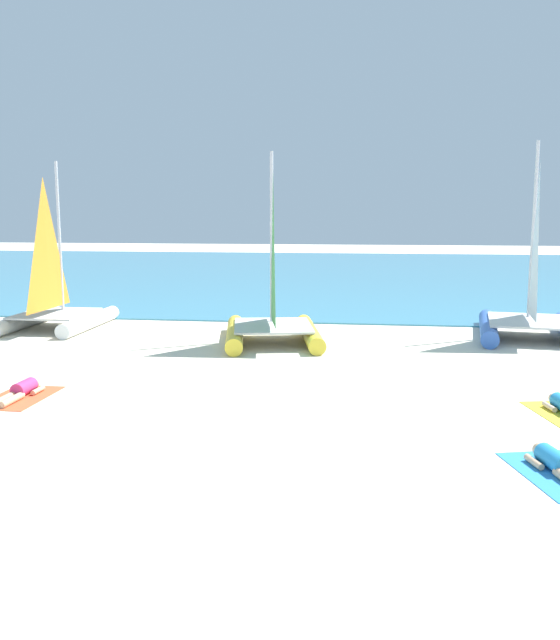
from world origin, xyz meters
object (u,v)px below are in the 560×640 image
object	(u,v)px
sailboat_blue	(530,310)
sunbather_left	(21,391)
towel_left	(20,397)
sailboat_white	(56,304)
towel_middle	(560,474)
sunbather_middle	(558,464)
sailboat_yellow	(273,315)

from	to	relation	value
sailboat_blue	sunbather_left	world-z (taller)	sailboat_blue
towel_left	sunbather_left	distance (m)	0.14
sailboat_white	towel_middle	world-z (taller)	sailboat_white
towel_left	sunbather_middle	size ratio (longest dim) A/B	1.23
sailboat_yellow	sailboat_white	bearing A→B (deg)	158.03
sailboat_white	sunbather_middle	distance (m)	16.90
sailboat_yellow	sunbather_left	distance (m)	7.86
sailboat_white	sunbather_left	distance (m)	8.61
sailboat_blue	sunbather_middle	size ratio (longest dim) A/B	3.78
sailboat_white	towel_left	xyz separation A→B (m)	(3.07, -8.08, -0.80)
towel_middle	sunbather_middle	size ratio (longest dim) A/B	1.23
sailboat_blue	towel_left	size ratio (longest dim) A/B	3.08
towel_middle	sailboat_blue	bearing A→B (deg)	80.05
sunbather_left	towel_middle	size ratio (longest dim) A/B	0.82
towel_left	towel_middle	world-z (taller)	same
sailboat_yellow	towel_middle	xyz separation A→B (m)	(5.59, -9.48, -0.81)
sailboat_blue	towel_left	bearing A→B (deg)	-137.00
towel_left	sailboat_yellow	bearing A→B (deg)	57.21
sailboat_blue	towel_left	xyz separation A→B (m)	(-11.82, -8.32, -0.87)
sailboat_white	towel_middle	bearing A→B (deg)	-40.70
sailboat_blue	towel_middle	size ratio (longest dim) A/B	3.08
sunbather_left	towel_middle	distance (m)	10.28
towel_left	sailboat_white	bearing A→B (deg)	110.79
sailboat_white	sunbather_middle	world-z (taller)	sailboat_white
sailboat_blue	towel_middle	world-z (taller)	sailboat_blue
sunbather_left	sailboat_yellow	bearing A→B (deg)	57.51
sailboat_yellow	sunbather_left	bearing A→B (deg)	-133.79
sailboat_blue	sailboat_white	size ratio (longest dim) A/B	1.09
towel_left	towel_middle	xyz separation A→B (m)	(9.86, -2.86, 0.00)
sailboat_yellow	towel_middle	size ratio (longest dim) A/B	2.89
sailboat_yellow	sailboat_blue	xyz separation A→B (m)	(7.55, 1.69, 0.06)
sailboat_yellow	sailboat_white	xyz separation A→B (m)	(-7.34, 1.46, -0.02)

